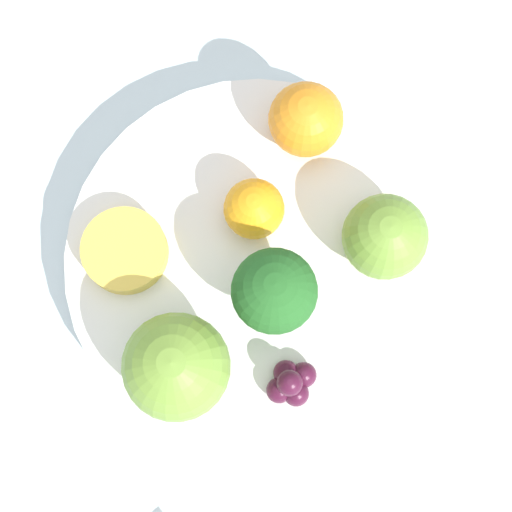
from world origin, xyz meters
TOP-DOWN VIEW (x-y plane):
  - ground_plane at (0.00, 0.00)m, footprint 6.00×6.00m
  - table_surface at (0.00, 0.00)m, footprint 1.20×1.20m
  - bowl at (0.00, 0.00)m, footprint 0.24×0.24m
  - broccoli at (-0.00, -0.03)m, footprint 0.05×0.05m
  - apple_red at (-0.07, -0.05)m, footprint 0.06×0.06m
  - apple_green at (0.07, -0.02)m, footprint 0.05×0.05m
  - orange_front at (0.06, 0.07)m, footprint 0.05×0.05m
  - orange_back at (0.01, 0.03)m, footprint 0.04×0.04m
  - grape_cluster at (-0.01, -0.08)m, footprint 0.03×0.03m
  - small_cup at (-0.07, 0.03)m, footprint 0.05×0.05m

SIDE VIEW (x-z plane):
  - ground_plane at x=0.00m, z-range 0.00..0.00m
  - table_surface at x=0.00m, z-range 0.00..0.02m
  - bowl at x=0.00m, z-range 0.02..0.05m
  - small_cup at x=-0.07m, z-range 0.05..0.07m
  - grape_cluster at x=-0.01m, z-range 0.05..0.07m
  - orange_back at x=0.01m, z-range 0.05..0.09m
  - orange_front at x=0.06m, z-range 0.05..0.10m
  - apple_green at x=0.07m, z-range 0.05..0.10m
  - apple_red at x=-0.07m, z-range 0.05..0.11m
  - broccoli at x=0.00m, z-range 0.06..0.12m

